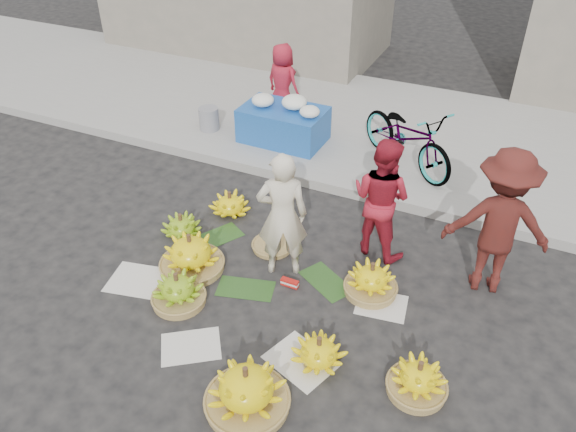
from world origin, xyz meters
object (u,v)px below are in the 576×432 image
at_px(vendor_cream, 282,216).
at_px(bicycle, 408,136).
at_px(banana_bunch_4, 418,379).
at_px(flower_table, 284,122).
at_px(banana_bunch_0, 191,254).

distance_m(vendor_cream, bicycle, 2.92).
height_order(banana_bunch_4, flower_table, flower_table).
bearing_deg(banana_bunch_4, vendor_cream, 150.78).
bearing_deg(flower_table, bicycle, 2.17).
xyz_separation_m(banana_bunch_4, bicycle, (-1.19, 3.88, 0.45)).
xyz_separation_m(banana_bunch_0, flower_table, (-0.30, 3.23, 0.21)).
bearing_deg(vendor_cream, bicycle, -129.49).
xyz_separation_m(banana_bunch_4, flower_table, (-3.19, 3.85, 0.27)).
relative_size(banana_bunch_0, vendor_cream, 0.51).
height_order(banana_bunch_4, vendor_cream, vendor_cream).
bearing_deg(flower_table, banana_bunch_4, -49.21).
height_order(flower_table, bicycle, bicycle).
xyz_separation_m(vendor_cream, bicycle, (0.70, 2.83, -0.18)).
relative_size(vendor_cream, bicycle, 0.84).
bearing_deg(vendor_cream, banana_bunch_4, 125.27).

